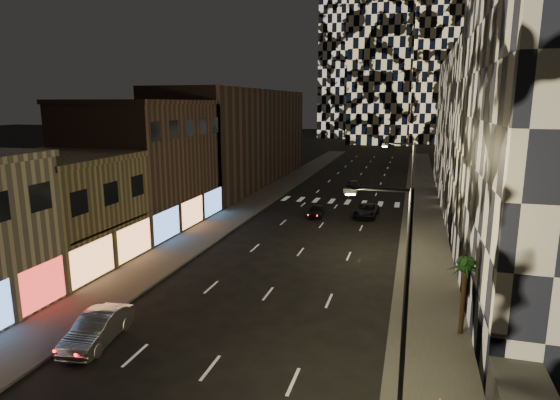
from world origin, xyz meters
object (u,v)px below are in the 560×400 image
Objects in this scene: car_dark_midlane at (316,211)px; palm_tree at (465,271)px; streetlight_near at (400,287)px; car_silver_parked at (97,329)px; streetlight_far at (408,192)px; car_dark_rightlane at (366,211)px; car_dark_oncoming at (353,185)px.

palm_tree is (12.73, -23.89, 2.94)m from car_dark_midlane.
streetlight_near reaches higher than palm_tree.
car_silver_parked is at bearing -104.74° from car_dark_midlane.
palm_tree is at bearing -75.81° from streetlight_far.
car_dark_rightlane is (-4.35, 12.86, -4.67)m from streetlight_far.
streetlight_far is 24.12m from car_silver_parked.
car_dark_rightlane is 1.19× the size of palm_tree.
palm_tree is at bearing 11.67° from car_silver_parked.
streetlight_far is at bearing 90.00° from streetlight_near.
car_dark_midlane is at bearing -162.09° from car_dark_rightlane.
car_silver_parked is 1.27× the size of car_dark_midlane.
streetlight_near is 1.00× the size of streetlight_far.
car_silver_parked reaches higher than car_dark_oncoming.
car_silver_parked is 47.99m from car_dark_oncoming.
car_dark_rightlane reaches higher than car_dark_oncoming.
car_dark_midlane is 17.67m from car_dark_oncoming.
streetlight_near is 33.47m from car_dark_rightlane.
car_dark_oncoming is 0.92× the size of car_dark_rightlane.
streetlight_far is (0.00, 20.00, 0.00)m from streetlight_near.
streetlight_far reaches higher than palm_tree.
car_dark_oncoming is (-7.80, 29.02, -4.69)m from streetlight_far.
streetlight_far is 1.82× the size of car_dark_rightlane.
car_dark_rightlane is (-4.35, 32.86, -4.67)m from streetlight_near.
palm_tree is (10.94, -41.46, 2.93)m from car_dark_oncoming.
car_dark_midlane is at bearing 118.06° from palm_tree.
car_dark_midlane is at bearing 77.53° from car_dark_oncoming.
car_silver_parked is at bearing -105.77° from car_dark_rightlane.
car_dark_rightlane is at bearing 95.36° from car_dark_oncoming.
car_silver_parked is 30.35m from car_dark_midlane.
car_dark_midlane is (-9.59, 31.44, -4.71)m from streetlight_near.
car_silver_parked is at bearing 74.86° from car_dark_oncoming.
car_silver_parked is at bearing -161.58° from palm_tree.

